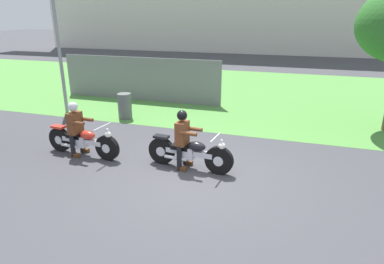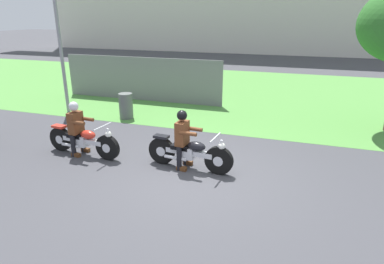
{
  "view_description": "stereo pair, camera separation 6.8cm",
  "coord_description": "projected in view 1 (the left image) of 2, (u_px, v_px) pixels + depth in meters",
  "views": [
    {
      "loc": [
        1.98,
        -6.45,
        3.48
      ],
      "look_at": [
        -0.3,
        0.6,
        0.85
      ],
      "focal_mm": 31.32,
      "sensor_mm": 36.0,
      "label": 1
    },
    {
      "loc": [
        2.04,
        -6.43,
        3.48
      ],
      "look_at": [
        -0.3,
        0.6,
        0.85
      ],
      "focal_mm": 31.32,
      "sensor_mm": 36.0,
      "label": 2
    }
  ],
  "objects": [
    {
      "name": "ground",
      "position": [
        196.0,
        177.0,
        7.52
      ],
      "size": [
        120.0,
        120.0,
        0.0
      ],
      "primitive_type": "plane",
      "color": "#424247"
    },
    {
      "name": "grass_verge",
      "position": [
        253.0,
        93.0,
        15.59
      ],
      "size": [
        60.0,
        12.0,
        0.01
      ],
      "primitive_type": "cube",
      "color": "#549342",
      "rests_on": "ground"
    },
    {
      "name": "motorcycle_lead",
      "position": [
        190.0,
        153.0,
        7.83
      ],
      "size": [
        2.13,
        0.66,
        0.89
      ],
      "rotation": [
        0.0,
        0.0,
        -0.09
      ],
      "color": "black",
      "rests_on": "ground"
    },
    {
      "name": "rider_lead",
      "position": [
        183.0,
        135.0,
        7.75
      ],
      "size": [
        0.57,
        0.49,
        1.41
      ],
      "rotation": [
        0.0,
        0.0,
        -0.09
      ],
      "color": "black",
      "rests_on": "ground"
    },
    {
      "name": "motorcycle_follow",
      "position": [
        83.0,
        141.0,
        8.57
      ],
      "size": [
        2.17,
        0.66,
        0.88
      ],
      "rotation": [
        0.0,
        0.0,
        -0.09
      ],
      "color": "black",
      "rests_on": "ground"
    },
    {
      "name": "rider_follow",
      "position": [
        76.0,
        124.0,
        8.49
      ],
      "size": [
        0.57,
        0.49,
        1.41
      ],
      "rotation": [
        0.0,
        0.0,
        -0.09
      ],
      "color": "black",
      "rests_on": "ground"
    },
    {
      "name": "streetlight_pole",
      "position": [
        58.0,
        20.0,
        11.37
      ],
      "size": [
        0.96,
        0.2,
        5.14
      ],
      "color": "gray",
      "rests_on": "ground"
    },
    {
      "name": "trash_can",
      "position": [
        125.0,
        106.0,
        11.62
      ],
      "size": [
        0.47,
        0.47,
        0.89
      ],
      "primitive_type": "cylinder",
      "color": "#595E5B",
      "rests_on": "ground"
    },
    {
      "name": "fence_segment",
      "position": [
        139.0,
        79.0,
        13.96
      ],
      "size": [
        7.0,
        0.06,
        1.8
      ],
      "primitive_type": "cube",
      "color": "slate",
      "rests_on": "ground"
    }
  ]
}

